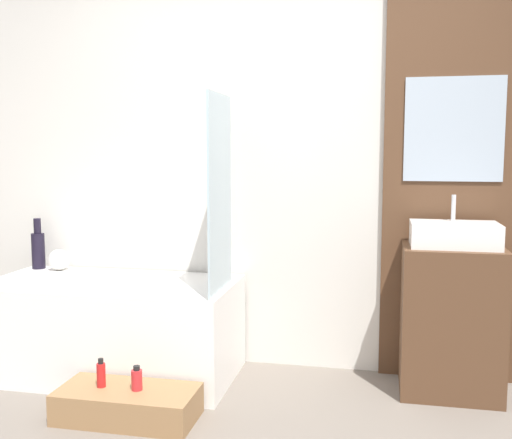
% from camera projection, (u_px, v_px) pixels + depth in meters
% --- Properties ---
extents(wall_tiled_back, '(4.20, 0.06, 2.60)m').
position_uv_depth(wall_tiled_back, '(279.00, 160.00, 3.72)').
color(wall_tiled_back, silver).
rests_on(wall_tiled_back, ground_plane).
extents(wall_wood_accent, '(0.78, 0.04, 2.60)m').
position_uv_depth(wall_wood_accent, '(452.00, 159.00, 3.46)').
color(wall_wood_accent, brown).
rests_on(wall_wood_accent, ground_plane).
extents(bathtub, '(1.48, 0.73, 0.58)m').
position_uv_depth(bathtub, '(113.00, 328.00, 3.62)').
color(bathtub, white).
rests_on(bathtub, ground_plane).
extents(glass_shower_screen, '(0.01, 0.45, 1.09)m').
position_uv_depth(glass_shower_screen, '(220.00, 194.00, 3.27)').
color(glass_shower_screen, silver).
rests_on(glass_shower_screen, bathtub).
extents(wooden_step_bench, '(0.71, 0.34, 0.16)m').
position_uv_depth(wooden_step_bench, '(128.00, 404.00, 3.04)').
color(wooden_step_bench, '#997047').
rests_on(wooden_step_bench, ground_plane).
extents(vanity_cabinet, '(0.54, 0.41, 0.83)m').
position_uv_depth(vanity_cabinet, '(451.00, 320.00, 3.34)').
color(vanity_cabinet, brown).
rests_on(vanity_cabinet, ground_plane).
extents(sink, '(0.47, 0.30, 0.28)m').
position_uv_depth(sink, '(454.00, 235.00, 3.28)').
color(sink, white).
rests_on(sink, vanity_cabinet).
extents(vase_tall_dark, '(0.09, 0.09, 0.34)m').
position_uv_depth(vase_tall_dark, '(38.00, 248.00, 3.97)').
color(vase_tall_dark, black).
rests_on(vase_tall_dark, bathtub).
extents(vase_round_light, '(0.14, 0.14, 0.14)m').
position_uv_depth(vase_round_light, '(59.00, 260.00, 3.92)').
color(vase_round_light, silver).
rests_on(vase_round_light, bathtub).
extents(bottle_soap_primary, '(0.05, 0.05, 0.15)m').
position_uv_depth(bottle_soap_primary, '(101.00, 374.00, 3.05)').
color(bottle_soap_primary, red).
rests_on(bottle_soap_primary, wooden_step_bench).
extents(bottle_soap_secondary, '(0.06, 0.06, 0.13)m').
position_uv_depth(bottle_soap_secondary, '(137.00, 379.00, 3.01)').
color(bottle_soap_secondary, red).
rests_on(bottle_soap_secondary, wooden_step_bench).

